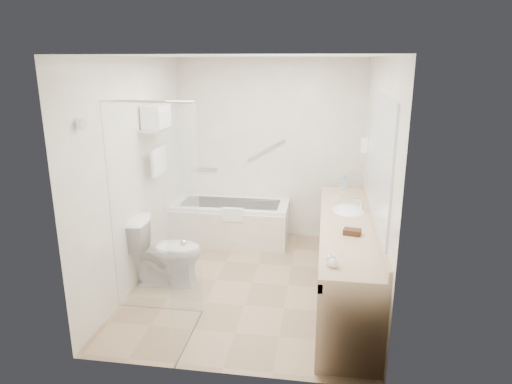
# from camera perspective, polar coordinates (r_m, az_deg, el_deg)

# --- Properties ---
(floor) EXTENTS (3.20, 3.20, 0.00)m
(floor) POSITION_cam_1_polar(r_m,az_deg,el_deg) (5.35, -0.49, -11.25)
(floor) COLOR #997E5E
(floor) RESTS_ON ground
(ceiling) EXTENTS (2.60, 3.20, 0.10)m
(ceiling) POSITION_cam_1_polar(r_m,az_deg,el_deg) (4.75, -0.56, 16.62)
(ceiling) COLOR white
(ceiling) RESTS_ON wall_back
(wall_back) EXTENTS (2.60, 0.10, 2.50)m
(wall_back) POSITION_cam_1_polar(r_m,az_deg,el_deg) (6.45, 1.73, 5.31)
(wall_back) COLOR silver
(wall_back) RESTS_ON ground
(wall_front) EXTENTS (2.60, 0.10, 2.50)m
(wall_front) POSITION_cam_1_polar(r_m,az_deg,el_deg) (3.40, -4.80, -4.75)
(wall_front) COLOR silver
(wall_front) RESTS_ON ground
(wall_left) EXTENTS (0.10, 3.20, 2.50)m
(wall_left) POSITION_cam_1_polar(r_m,az_deg,el_deg) (5.26, -14.66, 2.31)
(wall_left) COLOR silver
(wall_left) RESTS_ON ground
(wall_right) EXTENTS (0.10, 3.20, 2.50)m
(wall_right) POSITION_cam_1_polar(r_m,az_deg,el_deg) (4.87, 14.75, 1.22)
(wall_right) COLOR silver
(wall_right) RESTS_ON ground
(bathtub) EXTENTS (1.60, 0.73, 0.59)m
(bathtub) POSITION_cam_1_polar(r_m,az_deg,el_deg) (6.44, -3.15, -3.72)
(bathtub) COLOR white
(bathtub) RESTS_ON floor
(grab_bar_short) EXTENTS (0.40, 0.03, 0.03)m
(grab_bar_short) POSITION_cam_1_polar(r_m,az_deg,el_deg) (6.65, -6.49, 2.91)
(grab_bar_short) COLOR silver
(grab_bar_short) RESTS_ON wall_back
(grab_bar_long) EXTENTS (0.53, 0.03, 0.33)m
(grab_bar_long) POSITION_cam_1_polar(r_m,az_deg,el_deg) (6.42, 1.24, 5.26)
(grab_bar_long) COLOR silver
(grab_bar_long) RESTS_ON wall_back
(shower_enclosure) EXTENTS (0.96, 0.91, 2.11)m
(shower_enclosure) POSITION_cam_1_polar(r_m,az_deg,el_deg) (4.25, -10.97, -3.34)
(shower_enclosure) COLOR silver
(shower_enclosure) RESTS_ON floor
(towel_shelf) EXTENTS (0.24, 0.55, 0.81)m
(towel_shelf) POSITION_cam_1_polar(r_m,az_deg,el_deg) (5.44, -12.33, 8.31)
(towel_shelf) COLOR silver
(towel_shelf) RESTS_ON wall_left
(vanity_counter) EXTENTS (0.55, 2.70, 0.95)m
(vanity_counter) POSITION_cam_1_polar(r_m,az_deg,el_deg) (4.90, 11.19, -5.99)
(vanity_counter) COLOR tan
(vanity_counter) RESTS_ON floor
(sink) EXTENTS (0.40, 0.52, 0.14)m
(sink) POSITION_cam_1_polar(r_m,az_deg,el_deg) (5.21, 11.47, -2.53)
(sink) COLOR white
(sink) RESTS_ON vanity_counter
(faucet) EXTENTS (0.03, 0.03, 0.14)m
(faucet) POSITION_cam_1_polar(r_m,az_deg,el_deg) (5.19, 13.14, -1.44)
(faucet) COLOR silver
(faucet) RESTS_ON vanity_counter
(mirror) EXTENTS (0.02, 2.00, 1.20)m
(mirror) POSITION_cam_1_polar(r_m,az_deg,el_deg) (4.66, 15.07, 4.32)
(mirror) COLOR #A8ACB4
(mirror) RESTS_ON wall_right
(hairdryer_unit) EXTENTS (0.08, 0.10, 0.18)m
(hairdryer_unit) POSITION_cam_1_polar(r_m,az_deg,el_deg) (5.85, 13.39, 5.75)
(hairdryer_unit) COLOR white
(hairdryer_unit) RESTS_ON wall_right
(toilet) EXTENTS (0.83, 0.53, 0.77)m
(toilet) POSITION_cam_1_polar(r_m,az_deg,el_deg) (5.28, -11.09, -7.32)
(toilet) COLOR white
(toilet) RESTS_ON floor
(amenity_basket) EXTENTS (0.18, 0.14, 0.05)m
(amenity_basket) POSITION_cam_1_polar(r_m,az_deg,el_deg) (4.48, 11.93, -4.90)
(amenity_basket) COLOR #402816
(amenity_basket) RESTS_ON vanity_counter
(soap_bottle_a) EXTENTS (0.10, 0.14, 0.06)m
(soap_bottle_a) POSITION_cam_1_polar(r_m,az_deg,el_deg) (3.80, 9.33, -8.64)
(soap_bottle_a) COLOR white
(soap_bottle_a) RESTS_ON vanity_counter
(soap_bottle_b) EXTENTS (0.12, 0.13, 0.09)m
(soap_bottle_b) POSITION_cam_1_polar(r_m,az_deg,el_deg) (3.77, 9.67, -8.63)
(soap_bottle_b) COLOR white
(soap_bottle_b) RESTS_ON vanity_counter
(water_bottle_left) EXTENTS (0.06, 0.06, 0.19)m
(water_bottle_left) POSITION_cam_1_polar(r_m,az_deg,el_deg) (5.92, 10.93, 0.92)
(water_bottle_left) COLOR silver
(water_bottle_left) RESTS_ON vanity_counter
(water_bottle_mid) EXTENTS (0.06, 0.06, 0.21)m
(water_bottle_mid) POSITION_cam_1_polar(r_m,az_deg,el_deg) (5.61, 10.58, 0.18)
(water_bottle_mid) COLOR silver
(water_bottle_mid) RESTS_ON vanity_counter
(water_bottle_right) EXTENTS (0.06, 0.06, 0.19)m
(water_bottle_right) POSITION_cam_1_polar(r_m,az_deg,el_deg) (5.99, 11.01, 1.11)
(water_bottle_right) COLOR silver
(water_bottle_right) RESTS_ON vanity_counter
(drinking_glass_near) EXTENTS (0.08, 0.08, 0.09)m
(drinking_glass_near) POSITION_cam_1_polar(r_m,az_deg,el_deg) (5.10, 9.91, -1.98)
(drinking_glass_near) COLOR silver
(drinking_glass_near) RESTS_ON vanity_counter
(drinking_glass_far) EXTENTS (0.09, 0.09, 0.09)m
(drinking_glass_far) POSITION_cam_1_polar(r_m,az_deg,el_deg) (5.41, 10.03, -0.91)
(drinking_glass_far) COLOR silver
(drinking_glass_far) RESTS_ON vanity_counter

